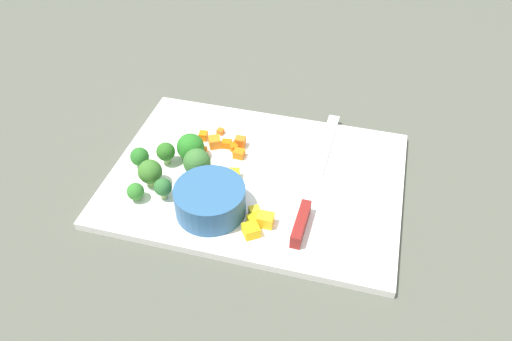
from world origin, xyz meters
name	(u,v)px	position (x,y,z in m)	size (l,w,h in m)	color
ground_plane	(256,181)	(0.00, 0.00, 0.00)	(4.00, 4.00, 0.00)	#525449
cutting_board	(256,178)	(0.00, 0.00, 0.01)	(0.43, 0.31, 0.01)	white
prep_bowl	(210,200)	(0.04, 0.09, 0.03)	(0.10, 0.10, 0.04)	#2D5A89
chef_knife	(309,197)	(-0.09, 0.03, 0.02)	(0.02, 0.30, 0.02)	silver
carrot_dice_0	(227,144)	(0.06, -0.05, 0.02)	(0.01, 0.02, 0.01)	orange
carrot_dice_1	(239,154)	(0.04, -0.03, 0.02)	(0.02, 0.01, 0.01)	orange
carrot_dice_2	(220,131)	(0.08, -0.08, 0.02)	(0.01, 0.01, 0.01)	orange
carrot_dice_3	(215,142)	(0.08, -0.05, 0.02)	(0.02, 0.02, 0.02)	orange
carrot_dice_4	(204,150)	(0.09, -0.03, 0.02)	(0.01, 0.01, 0.01)	orange
carrot_dice_5	(192,141)	(0.12, -0.04, 0.02)	(0.01, 0.01, 0.01)	orange
carrot_dice_6	(234,147)	(0.05, -0.05, 0.02)	(0.01, 0.01, 0.01)	orange
carrot_dice_7	(217,171)	(0.06, 0.01, 0.02)	(0.01, 0.01, 0.01)	orange
carrot_dice_8	(203,136)	(0.10, -0.06, 0.02)	(0.01, 0.01, 0.01)	orange
carrot_dice_9	(240,142)	(0.04, -0.06, 0.02)	(0.02, 0.01, 0.02)	orange
pepper_dice_0	(233,176)	(0.03, 0.02, 0.02)	(0.02, 0.02, 0.01)	yellow
pepper_dice_1	(255,211)	(-0.02, 0.08, 0.02)	(0.01, 0.01, 0.01)	yellow
pepper_dice_2	(251,230)	(-0.02, 0.11, 0.02)	(0.02, 0.02, 0.02)	yellow
pepper_dice_3	(265,220)	(-0.04, 0.09, 0.02)	(0.02, 0.02, 0.02)	yellow
pepper_dice_4	(254,220)	(-0.02, 0.09, 0.02)	(0.02, 0.02, 0.01)	yellow
broccoli_floret_0	(197,162)	(0.09, 0.02, 0.03)	(0.04, 0.04, 0.04)	#8EB366
broccoli_floret_1	(136,192)	(0.15, 0.09, 0.03)	(0.02, 0.02, 0.03)	#83AC66
broccoli_floret_2	(150,172)	(0.14, 0.06, 0.04)	(0.04, 0.04, 0.04)	#92BC5B
broccoli_floret_3	(163,187)	(0.11, 0.08, 0.03)	(0.03, 0.03, 0.03)	#94AB5E
broccoli_floret_4	(166,152)	(0.14, 0.01, 0.03)	(0.03, 0.03, 0.04)	#96C068
broccoli_floret_5	(140,157)	(0.17, 0.02, 0.03)	(0.03, 0.03, 0.03)	#92B26B
broccoli_floret_6	(191,147)	(0.11, -0.01, 0.03)	(0.04, 0.04, 0.04)	#91B15E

